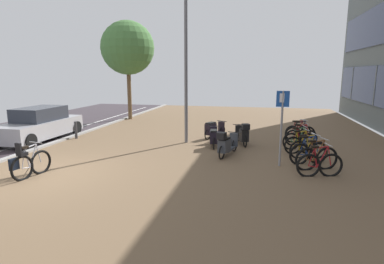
% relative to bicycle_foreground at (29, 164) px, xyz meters
% --- Properties ---
extents(ground, '(21.00, 40.00, 0.13)m').
position_rel_bicycle_foreground_xyz_m(ground, '(1.74, 0.26, -0.42)').
color(ground, '#352A31').
extents(bicycle_foreground, '(0.76, 1.39, 1.12)m').
position_rel_bicycle_foreground_xyz_m(bicycle_foreground, '(0.00, 0.00, 0.00)').
color(bicycle_foreground, black).
rests_on(bicycle_foreground, ground).
extents(bicycle_rack_00, '(1.36, 0.50, 1.00)m').
position_rel_bicycle_foreground_xyz_m(bicycle_rack_00, '(8.26, 1.83, -0.05)').
color(bicycle_rack_00, black).
rests_on(bicycle_rack_00, ground).
extents(bicycle_rack_01, '(1.37, 0.60, 1.03)m').
position_rel_bicycle_foreground_xyz_m(bicycle_rack_01, '(8.28, 2.50, -0.04)').
color(bicycle_rack_01, black).
rests_on(bicycle_rack_01, ground).
extents(bicycle_rack_02, '(1.33, 0.69, 1.02)m').
position_rel_bicycle_foreground_xyz_m(bicycle_rack_02, '(8.15, 3.16, -0.04)').
color(bicycle_rack_02, black).
rests_on(bicycle_rack_02, ground).
extents(bicycle_rack_03, '(1.29, 0.48, 0.93)m').
position_rel_bicycle_foreground_xyz_m(bicycle_rack_03, '(8.21, 3.83, -0.07)').
color(bicycle_rack_03, black).
rests_on(bicycle_rack_03, ground).
extents(bicycle_rack_04, '(1.25, 0.51, 0.95)m').
position_rel_bicycle_foreground_xyz_m(bicycle_rack_04, '(8.05, 4.50, -0.07)').
color(bicycle_rack_04, black).
rests_on(bicycle_rack_04, ground).
extents(bicycle_rack_05, '(1.31, 0.48, 0.96)m').
position_rel_bicycle_foreground_xyz_m(bicycle_rack_05, '(8.06, 5.16, -0.06)').
color(bicycle_rack_05, black).
rests_on(bicycle_rack_05, ground).
extents(bicycle_rack_06, '(1.33, 0.48, 0.98)m').
position_rel_bicycle_foreground_xyz_m(bicycle_rack_06, '(8.22, 5.83, -0.06)').
color(bicycle_rack_06, black).
rests_on(bicycle_rack_06, ground).
extents(bicycle_rack_07, '(1.35, 0.52, 1.02)m').
position_rel_bicycle_foreground_xyz_m(bicycle_rack_07, '(8.26, 6.50, -0.04)').
color(bicycle_rack_07, black).
rests_on(bicycle_rack_07, ground).
extents(bicycle_rack_08, '(1.21, 0.57, 0.93)m').
position_rel_bicycle_foreground_xyz_m(bicycle_rack_08, '(8.24, 7.16, -0.07)').
color(bicycle_rack_08, black).
rests_on(bicycle_rack_08, ground).
extents(scooter_near, '(0.59, 1.72, 0.77)m').
position_rel_bicycle_foreground_xyz_m(scooter_near, '(4.69, 4.90, -0.01)').
color(scooter_near, black).
rests_on(scooter_near, ground).
extents(scooter_mid, '(0.91, 1.60, 0.78)m').
position_rel_bicycle_foreground_xyz_m(scooter_mid, '(4.41, 6.61, -0.00)').
color(scooter_mid, black).
rests_on(scooter_mid, ground).
extents(scooter_far, '(0.78, 1.64, 0.99)m').
position_rel_bicycle_foreground_xyz_m(scooter_far, '(5.85, 5.43, 0.05)').
color(scooter_far, black).
rests_on(scooter_far, ground).
extents(scooter_extra, '(0.77, 1.75, 0.99)m').
position_rel_bicycle_foreground_xyz_m(scooter_extra, '(5.36, 3.48, 0.04)').
color(scooter_extra, black).
rests_on(scooter_extra, ground).
extents(parked_car_near, '(1.78, 4.28, 1.47)m').
position_rel_bicycle_foreground_xyz_m(parked_car_near, '(-3.18, 4.56, 0.28)').
color(parked_car_near, '#A2A2A8').
rests_on(parked_car_near, ground).
extents(parking_sign, '(0.40, 0.07, 2.44)m').
position_rel_bicycle_foreground_xyz_m(parking_sign, '(7.19, 2.66, 1.11)').
color(parking_sign, gray).
rests_on(parking_sign, ground).
extents(lamp_post, '(0.20, 0.52, 6.39)m').
position_rel_bicycle_foreground_xyz_m(lamp_post, '(3.42, 5.39, 3.12)').
color(lamp_post, slate).
rests_on(lamp_post, ground).
extents(street_tree, '(3.35, 3.35, 6.20)m').
position_rel_bicycle_foreground_xyz_m(street_tree, '(-1.78, 11.39, 4.11)').
color(street_tree, brown).
rests_on(street_tree, ground).
extents(bollard_far, '(0.12, 0.12, 0.79)m').
position_rel_bicycle_foreground_xyz_m(bollard_far, '(-1.74, 5.11, -0.00)').
color(bollard_far, '#38383D').
rests_on(bollard_far, ground).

